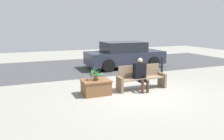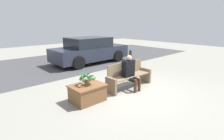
# 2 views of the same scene
# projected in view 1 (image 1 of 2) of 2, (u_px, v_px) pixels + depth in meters

# --- Properties ---
(ground_plane) EXTENTS (30.00, 30.00, 0.00)m
(ground_plane) POSITION_uv_depth(u_px,v_px,m) (141.00, 93.00, 7.67)
(ground_plane) COLOR gray
(road_surface) EXTENTS (20.00, 6.00, 0.01)m
(road_surface) POSITION_uv_depth(u_px,v_px,m) (91.00, 66.00, 12.99)
(road_surface) COLOR #424244
(road_surface) RESTS_ON ground_plane
(bench) EXTENTS (1.90, 0.48, 0.90)m
(bench) POSITION_uv_depth(u_px,v_px,m) (141.00, 78.00, 8.14)
(bench) COLOR #7A664C
(bench) RESTS_ON ground_plane
(person_seated) EXTENTS (0.45, 0.58, 1.19)m
(person_seated) POSITION_uv_depth(u_px,v_px,m) (141.00, 73.00, 7.89)
(person_seated) COLOR black
(person_seated) RESTS_ON ground_plane
(planter_box) EXTENTS (0.96, 0.75, 0.51)m
(planter_box) POSITION_uv_depth(u_px,v_px,m) (96.00, 87.00, 7.50)
(planter_box) COLOR brown
(planter_box) RESTS_ON ground_plane
(potted_plant) EXTENTS (0.49, 0.52, 0.45)m
(potted_plant) POSITION_uv_depth(u_px,v_px,m) (96.00, 73.00, 7.41)
(potted_plant) COLOR brown
(potted_plant) RESTS_ON planter_box
(parked_car) EXTENTS (4.39, 1.98, 1.46)m
(parked_car) POSITION_uv_depth(u_px,v_px,m) (124.00, 55.00, 12.40)
(parked_car) COLOR #232838
(parked_car) RESTS_ON ground_plane
(bollard_post) EXTENTS (0.13, 0.13, 0.88)m
(bollard_post) POSITION_uv_depth(u_px,v_px,m) (162.00, 64.00, 10.84)
(bollard_post) COLOR black
(bollard_post) RESTS_ON ground_plane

